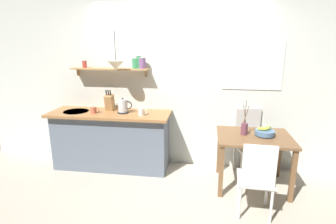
{
  "coord_description": "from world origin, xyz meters",
  "views": [
    {
      "loc": [
        0.44,
        -3.48,
        1.95
      ],
      "look_at": [
        -0.1,
        0.25,
        0.95
      ],
      "focal_mm": 28.97,
      "sensor_mm": 36.0,
      "label": 1
    }
  ],
  "objects_px": {
    "twig_vase": "(244,128)",
    "knife_block": "(110,102)",
    "dining_table": "(254,144)",
    "electric_kettle": "(123,106)",
    "coffee_mug_by_sink": "(94,110)",
    "pendant_lamp": "(116,65)",
    "dining_chair_far": "(249,139)",
    "dining_chair_near": "(257,177)",
    "fruit_bowl": "(265,132)",
    "coffee_mug_spare": "(142,112)"
  },
  "relations": [
    {
      "from": "fruit_bowl",
      "to": "pendant_lamp",
      "type": "relative_size",
      "value": 0.47
    },
    {
      "from": "dining_table",
      "to": "electric_kettle",
      "type": "height_order",
      "value": "electric_kettle"
    },
    {
      "from": "electric_kettle",
      "to": "twig_vase",
      "type": "bearing_deg",
      "value": -7.69
    },
    {
      "from": "knife_block",
      "to": "coffee_mug_by_sink",
      "type": "xyz_separation_m",
      "value": [
        -0.17,
        -0.2,
        -0.08
      ]
    },
    {
      "from": "twig_vase",
      "to": "knife_block",
      "type": "distance_m",
      "value": 2.03
    },
    {
      "from": "dining_table",
      "to": "dining_chair_far",
      "type": "xyz_separation_m",
      "value": [
        0.01,
        0.4,
        -0.08
      ]
    },
    {
      "from": "dining_table",
      "to": "knife_block",
      "type": "xyz_separation_m",
      "value": [
        -2.12,
        0.39,
        0.41
      ]
    },
    {
      "from": "dining_table",
      "to": "fruit_bowl",
      "type": "xyz_separation_m",
      "value": [
        0.13,
        0.03,
        0.16
      ]
    },
    {
      "from": "fruit_bowl",
      "to": "knife_block",
      "type": "relative_size",
      "value": 0.78
    },
    {
      "from": "dining_chair_far",
      "to": "knife_block",
      "type": "xyz_separation_m",
      "value": [
        -2.12,
        -0.01,
        0.5
      ]
    },
    {
      "from": "dining_chair_near",
      "to": "knife_block",
      "type": "bearing_deg",
      "value": 152.25
    },
    {
      "from": "electric_kettle",
      "to": "coffee_mug_by_sink",
      "type": "relative_size",
      "value": 1.94
    },
    {
      "from": "dining_chair_far",
      "to": "pendant_lamp",
      "type": "bearing_deg",
      "value": -175.43
    },
    {
      "from": "coffee_mug_by_sink",
      "to": "knife_block",
      "type": "bearing_deg",
      "value": 48.67
    },
    {
      "from": "twig_vase",
      "to": "coffee_mug_spare",
      "type": "bearing_deg",
      "value": 174.35
    },
    {
      "from": "fruit_bowl",
      "to": "twig_vase",
      "type": "distance_m",
      "value": 0.27
    },
    {
      "from": "fruit_bowl",
      "to": "coffee_mug_by_sink",
      "type": "relative_size",
      "value": 1.99
    },
    {
      "from": "coffee_mug_by_sink",
      "to": "pendant_lamp",
      "type": "height_order",
      "value": "pendant_lamp"
    },
    {
      "from": "pendant_lamp",
      "to": "electric_kettle",
      "type": "bearing_deg",
      "value": 18.94
    },
    {
      "from": "dining_chair_near",
      "to": "knife_block",
      "type": "height_order",
      "value": "knife_block"
    },
    {
      "from": "dining_table",
      "to": "fruit_bowl",
      "type": "bearing_deg",
      "value": 12.58
    },
    {
      "from": "electric_kettle",
      "to": "knife_block",
      "type": "height_order",
      "value": "knife_block"
    },
    {
      "from": "dining_chair_far",
      "to": "fruit_bowl",
      "type": "relative_size",
      "value": 3.81
    },
    {
      "from": "dining_chair_near",
      "to": "electric_kettle",
      "type": "distance_m",
      "value": 2.1
    },
    {
      "from": "dining_chair_far",
      "to": "knife_block",
      "type": "height_order",
      "value": "knife_block"
    },
    {
      "from": "coffee_mug_by_sink",
      "to": "pendant_lamp",
      "type": "xyz_separation_m",
      "value": [
        0.35,
        0.06,
        0.66
      ]
    },
    {
      "from": "dining_table",
      "to": "knife_block",
      "type": "relative_size",
      "value": 2.94
    },
    {
      "from": "fruit_bowl",
      "to": "electric_kettle",
      "type": "bearing_deg",
      "value": 173.17
    },
    {
      "from": "dining_chair_far",
      "to": "electric_kettle",
      "type": "height_order",
      "value": "electric_kettle"
    },
    {
      "from": "twig_vase",
      "to": "electric_kettle",
      "type": "height_order",
      "value": "twig_vase"
    },
    {
      "from": "dining_chair_near",
      "to": "electric_kettle",
      "type": "bearing_deg",
      "value": 151.91
    },
    {
      "from": "dining_table",
      "to": "electric_kettle",
      "type": "distance_m",
      "value": 1.93
    },
    {
      "from": "twig_vase",
      "to": "dining_chair_near",
      "type": "bearing_deg",
      "value": -84.84
    },
    {
      "from": "dining_chair_far",
      "to": "coffee_mug_by_sink",
      "type": "bearing_deg",
      "value": -174.74
    },
    {
      "from": "electric_kettle",
      "to": "knife_block",
      "type": "bearing_deg",
      "value": 154.78
    },
    {
      "from": "pendant_lamp",
      "to": "dining_chair_far",
      "type": "bearing_deg",
      "value": 4.57
    },
    {
      "from": "twig_vase",
      "to": "pendant_lamp",
      "type": "bearing_deg",
      "value": 173.37
    },
    {
      "from": "dining_chair_near",
      "to": "twig_vase",
      "type": "height_order",
      "value": "twig_vase"
    },
    {
      "from": "dining_chair_near",
      "to": "dining_chair_far",
      "type": "distance_m",
      "value": 1.1
    },
    {
      "from": "coffee_mug_by_sink",
      "to": "pendant_lamp",
      "type": "distance_m",
      "value": 0.75
    },
    {
      "from": "twig_vase",
      "to": "coffee_mug_by_sink",
      "type": "relative_size",
      "value": 3.6
    },
    {
      "from": "coffee_mug_spare",
      "to": "pendant_lamp",
      "type": "bearing_deg",
      "value": 169.67
    },
    {
      "from": "knife_block",
      "to": "coffee_mug_by_sink",
      "type": "distance_m",
      "value": 0.28
    },
    {
      "from": "fruit_bowl",
      "to": "coffee_mug_by_sink",
      "type": "height_order",
      "value": "coffee_mug_by_sink"
    },
    {
      "from": "dining_chair_near",
      "to": "fruit_bowl",
      "type": "relative_size",
      "value": 3.56
    },
    {
      "from": "twig_vase",
      "to": "dining_chair_far",
      "type": "bearing_deg",
      "value": 69.31
    },
    {
      "from": "knife_block",
      "to": "pendant_lamp",
      "type": "xyz_separation_m",
      "value": [
        0.18,
        -0.14,
        0.58
      ]
    },
    {
      "from": "dining_table",
      "to": "coffee_mug_spare",
      "type": "distance_m",
      "value": 1.61
    },
    {
      "from": "electric_kettle",
      "to": "knife_block",
      "type": "relative_size",
      "value": 0.76
    },
    {
      "from": "dining_table",
      "to": "dining_chair_near",
      "type": "bearing_deg",
      "value": -95.55
    }
  ]
}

